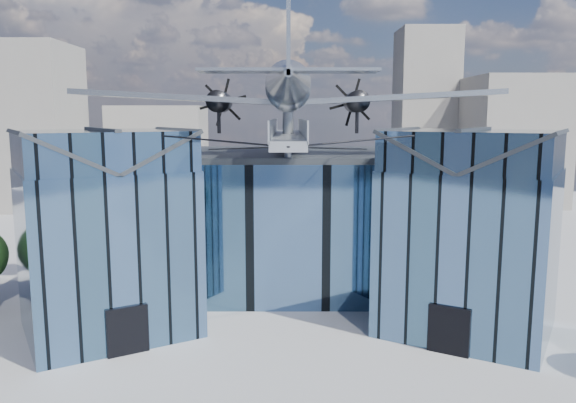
{
  "coord_description": "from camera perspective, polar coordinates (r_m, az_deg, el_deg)",
  "views": [
    {
      "loc": [
        -0.06,
        -32.71,
        12.51
      ],
      "look_at": [
        0.0,
        2.0,
        7.2
      ],
      "focal_mm": 35.0,
      "sensor_mm": 36.0,
      "label": 1
    }
  ],
  "objects": [
    {
      "name": "museum",
      "position": [
        39.15,
        -0.01,
        -1.56
      ],
      "size": [
        32.88,
        24.5,
        17.6
      ],
      "color": "#45678C",
      "rests_on": "ground"
    },
    {
      "name": "ground_plane",
      "position": [
        35.02,
        0.01,
        -12.23
      ],
      "size": [
        120.0,
        120.0,
        0.0
      ],
      "primitive_type": "plane",
      "color": "gray"
    },
    {
      "name": "bg_towers",
      "position": [
        83.25,
        0.95,
        6.97
      ],
      "size": [
        77.0,
        24.5,
        26.0
      ],
      "color": "gray",
      "rests_on": "ground"
    }
  ]
}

